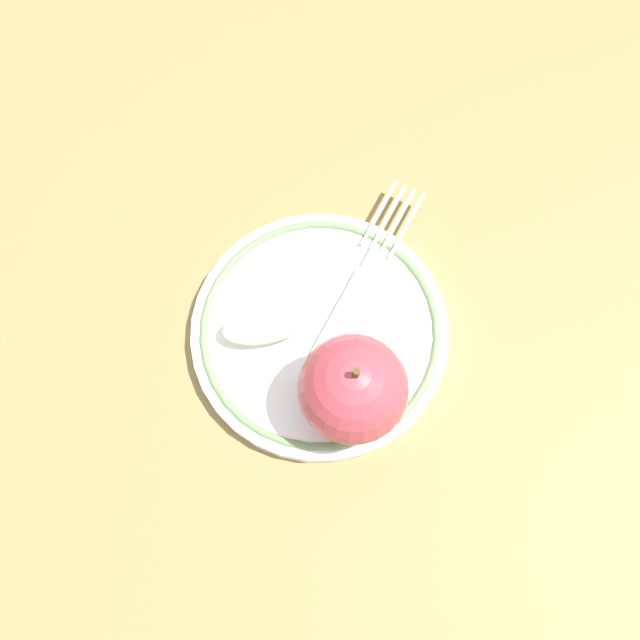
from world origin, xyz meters
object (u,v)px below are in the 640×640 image
at_px(apple_slice_front, 264,326).
at_px(apple_red_whole, 353,389).
at_px(plate, 320,332).
at_px(fork, 357,285).

bearing_deg(apple_slice_front, apple_red_whole, -50.33).
relative_size(plate, fork, 1.14).
xyz_separation_m(plate, apple_red_whole, (0.06, -0.02, 0.05)).
height_order(plate, fork, fork).
relative_size(plate, apple_red_whole, 2.30).
xyz_separation_m(apple_red_whole, apple_slice_front, (-0.08, -0.01, -0.03)).
bearing_deg(apple_red_whole, apple_slice_front, -169.92).
bearing_deg(plate, fork, 101.02).
xyz_separation_m(apple_red_whole, fork, (-0.06, 0.06, -0.04)).
relative_size(apple_red_whole, fork, 0.50).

